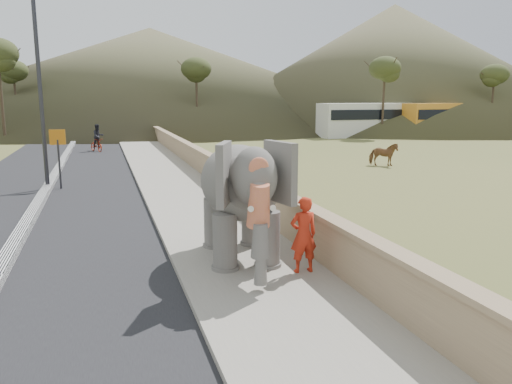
% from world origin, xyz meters
% --- Properties ---
extents(ground, '(160.00, 160.00, 0.00)m').
position_xyz_m(ground, '(0.00, 0.00, 0.00)').
color(ground, olive).
rests_on(ground, ground).
extents(road, '(7.00, 120.00, 0.03)m').
position_xyz_m(road, '(-5.00, 10.00, 0.01)').
color(road, black).
rests_on(road, ground).
extents(median, '(0.35, 120.00, 0.22)m').
position_xyz_m(median, '(-5.00, 10.00, 0.11)').
color(median, black).
rests_on(median, ground).
extents(walkway, '(3.00, 120.00, 0.15)m').
position_xyz_m(walkway, '(0.00, 10.00, 0.07)').
color(walkway, '#9E9687').
rests_on(walkway, ground).
extents(parapet, '(0.30, 120.00, 1.10)m').
position_xyz_m(parapet, '(1.65, 10.00, 0.55)').
color(parapet, tan).
rests_on(parapet, ground).
extents(lamppost, '(1.76, 0.36, 8.00)m').
position_xyz_m(lamppost, '(-4.69, 11.25, 4.87)').
color(lamppost, '#2A292E').
rests_on(lamppost, ground).
extents(signboard, '(0.60, 0.08, 2.40)m').
position_xyz_m(signboard, '(-4.50, 11.17, 1.64)').
color(signboard, '#2D2D33').
rests_on(signboard, ground).
extents(cow, '(1.62, 1.31, 1.25)m').
position_xyz_m(cow, '(11.60, 13.47, 0.63)').
color(cow, brown).
rests_on(cow, ground).
extents(distant_car, '(4.51, 2.68, 1.44)m').
position_xyz_m(distant_car, '(17.09, 36.00, 0.72)').
color(distant_car, silver).
rests_on(distant_car, ground).
extents(bus_white, '(11.12, 3.08, 3.10)m').
position_xyz_m(bus_white, '(21.82, 32.02, 1.55)').
color(bus_white, silver).
rests_on(bus_white, ground).
extents(bus_orange, '(11.28, 4.58, 3.10)m').
position_xyz_m(bus_orange, '(29.52, 31.35, 1.55)').
color(bus_orange, orange).
rests_on(bus_orange, ground).
extents(hill_right, '(56.00, 56.00, 16.00)m').
position_xyz_m(hill_right, '(36.00, 52.00, 8.00)').
color(hill_right, brown).
rests_on(hill_right, ground).
extents(hill_far, '(80.00, 80.00, 14.00)m').
position_xyz_m(hill_far, '(5.00, 70.00, 7.00)').
color(hill_far, brown).
rests_on(hill_far, ground).
extents(elephant_and_man, '(2.30, 3.77, 2.63)m').
position_xyz_m(elephant_and_man, '(0.02, 0.35, 1.45)').
color(elephant_and_man, slate).
rests_on(elephant_and_man, ground).
extents(motorcyclist, '(1.24, 1.77, 1.86)m').
position_xyz_m(motorcyclist, '(-3.13, 25.68, 0.73)').
color(motorcyclist, maroon).
rests_on(motorcyclist, ground).
extents(trees, '(46.92, 43.61, 8.51)m').
position_xyz_m(trees, '(1.22, 28.79, 3.81)').
color(trees, '#473828').
rests_on(trees, ground).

